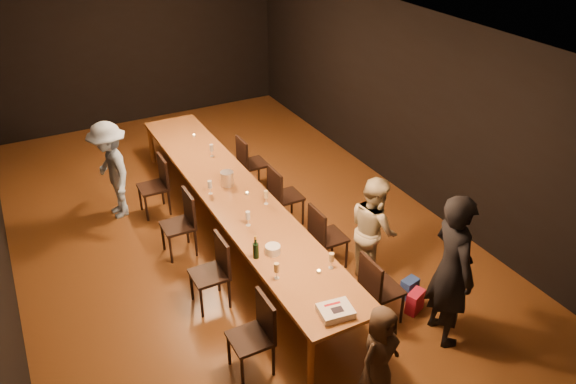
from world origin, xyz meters
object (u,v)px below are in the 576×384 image
chair_right_1 (329,236)px  ice_bucket (227,179)px  child (379,352)px  woman_tan (373,229)px  chair_right_3 (253,163)px  woman_birthday (452,270)px  chair_left_0 (250,338)px  birthday_cake (336,311)px  man_blue (111,170)px  table (234,195)px  chair_left_3 (153,187)px  chair_right_0 (382,288)px  plate_stack (273,249)px  chair_left_2 (178,225)px  chair_right_2 (287,195)px  chair_left_1 (209,274)px  champagne_bottle (256,247)px

chair_right_1 → ice_bucket: ice_bucket is taller
child → woman_tan: bearing=36.6°
chair_right_3 → woman_birthday: 4.20m
woman_tan → ice_bucket: (-1.21, 1.90, 0.12)m
chair_left_0 → birthday_cake: (0.81, -0.37, 0.32)m
woman_birthday → man_blue: bearing=43.4°
chair_right_3 → woman_tan: 2.90m
table → chair_left_3: bearing=125.3°
chair_right_3 → woman_birthday: (0.48, -4.14, 0.47)m
man_blue → chair_right_0: bearing=25.1°
child → man_blue: bearing=88.1°
chair_right_3 → chair_left_0: size_ratio=1.00×
table → chair_right_0: chair_right_0 is taller
man_blue → plate_stack: man_blue is taller
chair_left_2 → chair_right_2: bearing=-90.0°
plate_stack → chair_right_1: bearing=18.4°
man_blue → plate_stack: 3.21m
chair_left_2 → woman_tan: (2.07, -1.66, 0.28)m
chair_right_3 → chair_right_1: bearing=-0.0°
ice_bucket → chair_left_1: bearing=-120.8°
chair_left_1 → woman_tan: (2.07, -0.46, 0.28)m
woman_tan → ice_bucket: 2.26m
chair_right_1 → champagne_bottle: size_ratio=3.08×
birthday_cake → man_blue: bearing=115.8°
champagne_bottle → birthday_cake: bearing=-75.8°
chair_right_1 → chair_right_2: bearing=180.0°
table → chair_left_0: 2.56m
chair_left_3 → woman_birthday: bearing=-152.2°
chair_right_0 → chair_right_3: (0.00, 3.60, 0.00)m
woman_tan → champagne_bottle: size_ratio=4.90×
chair_right_0 → chair_left_2: 2.94m
birthday_cake → champagne_bottle: bearing=112.4°
chair_left_0 → champagne_bottle: 1.10m
chair_right_2 → ice_bucket: size_ratio=4.39×
chair_left_0 → man_blue: 3.88m
chair_right_2 → champagne_bottle: bearing=-38.5°
table → woman_tan: bearing=-53.8°
woman_birthday → birthday_cake: size_ratio=4.92×
woman_tan → man_blue: size_ratio=0.96×
chair_right_3 → birthday_cake: (-0.89, -3.97, 0.32)m
table → chair_right_3: size_ratio=6.45×
table → plate_stack: size_ratio=32.47×
chair_left_0 → woman_birthday: bearing=-104.0°
chair_left_0 → ice_bucket: (0.86, 2.64, 0.39)m
champagne_bottle → ice_bucket: 1.79m
woman_birthday → birthday_cake: (-1.37, 0.17, -0.15)m
chair_right_0 → plate_stack: bearing=-131.2°
chair_right_1 → plate_stack: chair_right_1 is taller
chair_right_3 → chair_right_0: bearing=-0.0°
table → chair_right_2: chair_right_2 is taller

